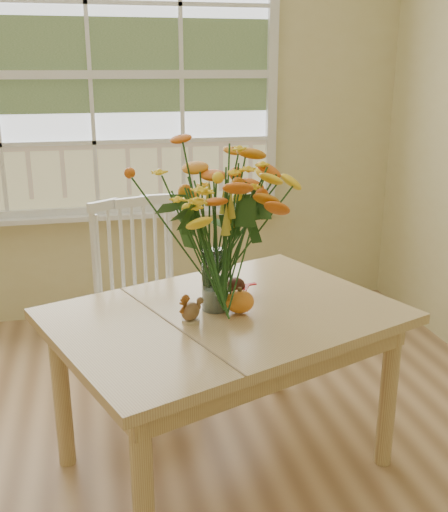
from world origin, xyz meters
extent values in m
cube|color=beige|center=(0.00, 2.25, 1.35)|extent=(4.00, 0.02, 2.70)
cube|color=silver|center=(0.00, 2.23, 1.55)|extent=(2.20, 0.00, 1.60)
cube|color=white|center=(0.00, 2.18, 0.69)|extent=(2.42, 0.12, 0.03)
cube|color=tan|center=(0.44, 0.51, 0.67)|extent=(1.53, 1.32, 0.04)
cube|color=tan|center=(0.44, 0.51, 0.60)|extent=(1.38, 1.17, 0.10)
cylinder|color=tan|center=(0.06, -0.03, 0.32)|extent=(0.07, 0.07, 0.65)
cylinder|color=tan|center=(-0.21, 0.66, 0.32)|extent=(0.07, 0.07, 0.65)
cylinder|color=tan|center=(1.09, 0.37, 0.32)|extent=(0.07, 0.07, 0.65)
cylinder|color=tan|center=(0.82, 1.06, 0.32)|extent=(0.07, 0.07, 0.65)
cube|color=white|center=(0.20, 1.16, 0.46)|extent=(0.55, 0.54, 0.05)
cube|color=white|center=(0.15, 1.32, 0.71)|extent=(0.44, 0.17, 0.51)
cylinder|color=white|center=(0.08, 0.95, 0.22)|extent=(0.04, 0.04, 0.44)
cylinder|color=white|center=(-0.01, 1.26, 0.22)|extent=(0.04, 0.04, 0.44)
cylinder|color=white|center=(0.41, 1.05, 0.22)|extent=(0.04, 0.04, 0.44)
cylinder|color=white|center=(0.32, 1.36, 0.22)|extent=(0.04, 0.04, 0.44)
cylinder|color=white|center=(0.41, 0.54, 0.81)|extent=(0.10, 0.10, 0.24)
ellipsoid|color=orange|center=(0.49, 0.48, 0.73)|extent=(0.11, 0.11, 0.09)
cylinder|color=#CCB78C|center=(0.29, 0.44, 0.70)|extent=(0.07, 0.07, 0.01)
ellipsoid|color=brown|center=(0.29, 0.44, 0.73)|extent=(0.10, 0.10, 0.07)
ellipsoid|color=#38160F|center=(0.52, 0.67, 0.73)|extent=(0.08, 0.08, 0.07)
camera|label=1|loc=(-0.03, -1.59, 1.60)|focal=42.00mm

